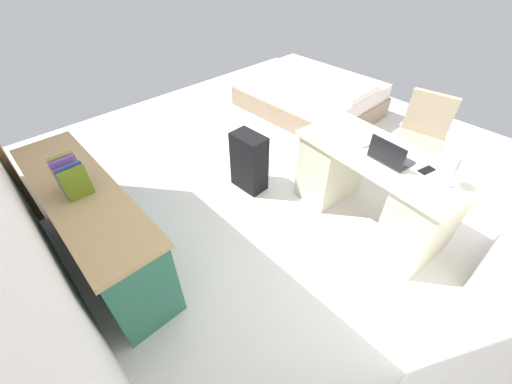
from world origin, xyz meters
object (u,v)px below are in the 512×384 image
computer_mouse (365,144)px  laptop (389,156)px  bed (310,95)px  suitcase_black (249,162)px  cell_phone_near_laptop (427,170)px  office_chair (416,145)px  desk_lamp (456,157)px  figurine_small (58,162)px  desk (373,187)px  credenza (95,225)px

computer_mouse → laptop: bearing=171.0°
bed → computer_mouse: size_ratio=19.25×
suitcase_black → cell_phone_near_laptop: cell_phone_near_laptop is taller
office_chair → desk_lamp: size_ratio=2.72×
bed → suitcase_black: (-0.73, 1.86, 0.07)m
computer_mouse → figurine_small: size_ratio=0.91×
computer_mouse → desk_lamp: bearing=-178.6°
suitcase_black → desk_lamp: (-1.64, -0.44, 0.69)m
laptop → cell_phone_near_laptop: (-0.27, -0.11, -0.04)m
bed → laptop: 2.48m
laptop → figurine_small: laptop is taller
office_chair → desk: bearing=93.3°
desk → bed: size_ratio=0.78×
desk → suitcase_black: desk is taller
desk → bed: 2.31m
credenza → desk_lamp: desk_lamp is taller
figurine_small → credenza: bearing=-179.8°
computer_mouse → credenza: bearing=67.8°
desk → figurine_small: bearing=51.7°
desk → desk_lamp: bearing=173.8°
desk_lamp → laptop: bearing=2.1°
suitcase_black → laptop: size_ratio=1.91×
credenza → laptop: laptop is taller
laptop → cell_phone_near_laptop: size_ratio=2.43×
suitcase_black → laptop: bearing=-162.9°
office_chair → suitcase_black: bearing=52.5°
bed → desk_lamp: bearing=149.0°
cell_phone_near_laptop → desk_lamp: (-0.16, 0.09, 0.25)m
desk → figurine_small: 2.63m
desk → credenza: size_ratio=0.83×
laptop → computer_mouse: 0.27m
credenza → bed: size_ratio=0.94×
bed → desk: bearing=143.7°
laptop → figurine_small: size_ratio=3.01×
office_chair → cell_phone_near_laptop: size_ratio=6.91×
laptop → figurine_small: bearing=49.3°
office_chair → computer_mouse: bearing=82.5°
desk → computer_mouse: (0.17, 0.00, 0.38)m
suitcase_black → figurine_small: figurine_small is taller
bed → suitcase_black: bearing=111.4°
desk → suitcase_black: size_ratio=2.37×
suitcase_black → bed: bearing=-70.8°
computer_mouse → figurine_small: 2.49m
bed → cell_phone_near_laptop: 2.63m
figurine_small → computer_mouse: bearing=-125.2°
desk → suitcase_black: bearing=23.6°
laptop → credenza: bearing=55.8°
desk → cell_phone_near_laptop: 0.51m
office_chair → laptop: 1.06m
laptop → cell_phone_near_laptop: laptop is taller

